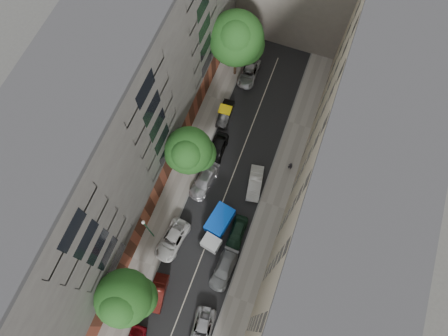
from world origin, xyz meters
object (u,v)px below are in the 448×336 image
at_px(car_left_1, 158,293).
at_px(tree_far, 237,40).
at_px(car_left_5, 225,114).
at_px(car_left_3, 204,181).
at_px(car_right_2, 237,233).
at_px(car_left_4, 217,149).
at_px(tree_mid, 189,152).
at_px(car_right_0, 202,330).
at_px(car_right_3, 255,183).
at_px(car_left_6, 249,73).
at_px(pedestrian, 290,166).
at_px(lamp_post, 147,228).
at_px(car_left_2, 172,240).
at_px(car_right_1, 224,270).
at_px(tarp_truck, 217,227).
at_px(tree_near, 125,299).

relative_size(car_left_1, tree_far, 0.40).
bearing_deg(car_left_5, car_left_1, -91.26).
distance_m(car_left_3, car_right_2, 7.12).
bearing_deg(car_left_1, car_left_4, 81.31).
bearing_deg(tree_mid, car_right_0, -65.12).
relative_size(car_left_5, tree_mid, 0.46).
xyz_separation_m(car_left_3, car_right_3, (5.60, 1.80, 0.00)).
xyz_separation_m(car_left_4, car_right_2, (5.60, -8.77, -0.05)).
height_order(car_left_6, pedestrian, pedestrian).
distance_m(car_left_6, tree_far, 6.32).
xyz_separation_m(tree_mid, lamp_post, (-1.30, -8.59, -1.83)).
bearing_deg(car_left_2, car_right_1, -2.10).
distance_m(car_right_3, tree_mid, 9.02).
height_order(car_left_4, car_left_6, car_left_4).
bearing_deg(tarp_truck, pedestrian, 71.90).
height_order(car_left_1, car_left_6, car_left_6).
height_order(tarp_truck, pedestrian, tarp_truck).
height_order(car_left_5, tree_near, tree_near).
height_order(car_left_5, tree_mid, tree_mid).
height_order(car_left_6, car_right_1, car_right_1).
bearing_deg(tree_mid, car_left_3, -24.60).
bearing_deg(tree_far, car_right_1, -73.14).
bearing_deg(car_left_6, car_right_3, -71.16).
relative_size(car_left_4, car_left_6, 0.91).
bearing_deg(car_left_6, tree_mid, -99.21).
bearing_deg(car_left_4, pedestrian, 3.64).
height_order(car_left_4, car_right_3, car_left_4).
distance_m(tarp_truck, tree_mid, 8.78).
xyz_separation_m(tarp_truck, car_left_2, (-4.20, -2.93, -0.60)).
height_order(tarp_truck, car_left_3, tarp_truck).
xyz_separation_m(tarp_truck, car_right_2, (2.20, 0.27, -0.60)).
distance_m(car_right_2, lamp_post, 9.85).
bearing_deg(lamp_post, car_right_2, 21.64).
relative_size(tree_near, pedestrian, 5.86).
xyz_separation_m(car_left_4, tree_mid, (-1.70, -3.59, 5.16)).
bearing_deg(tarp_truck, car_right_2, 17.60).
xyz_separation_m(tree_near, tree_mid, (-0.00, 15.65, -0.05)).
bearing_deg(tree_mid, car_left_4, 64.59).
bearing_deg(car_left_1, car_left_6, 81.31).
height_order(car_right_3, tree_near, tree_near).
distance_m(car_right_1, car_right_2, 4.20).
relative_size(car_left_4, lamp_post, 0.69).
bearing_deg(tree_mid, car_left_2, -83.84).
relative_size(car_right_3, tree_mid, 0.50).
xyz_separation_m(tarp_truck, car_right_1, (2.20, -3.93, -0.62)).
xyz_separation_m(car_left_1, tree_near, (-1.70, -1.67, 5.29)).
relative_size(car_left_4, car_right_1, 0.94).
bearing_deg(pedestrian, car_right_3, 48.74).
bearing_deg(car_left_1, tree_near, -144.32).
xyz_separation_m(tree_mid, tree_far, (0.00, 14.72, 0.83)).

